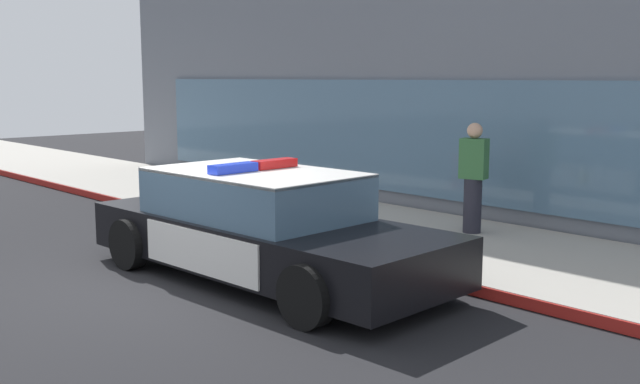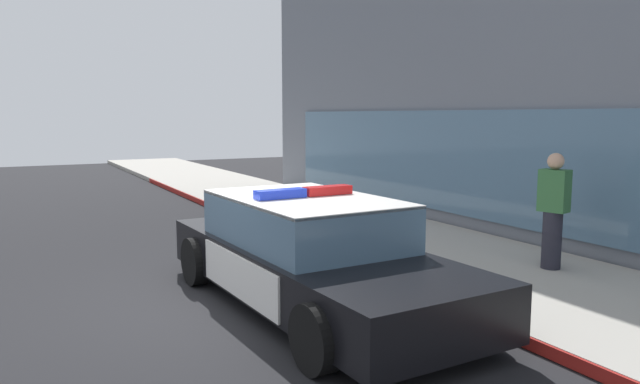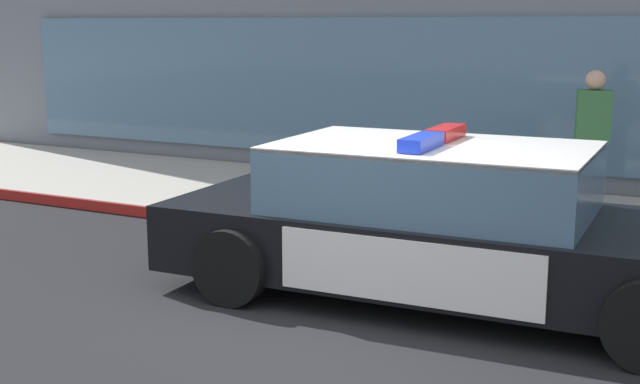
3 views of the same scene
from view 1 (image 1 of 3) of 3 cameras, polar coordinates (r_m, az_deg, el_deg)
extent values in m
plane|color=black|center=(9.53, -12.36, -6.92)|extent=(48.00, 48.00, 0.00)
cube|color=#A39E93|center=(12.11, 4.84, -3.01)|extent=(48.00, 3.44, 0.15)
cube|color=maroon|center=(10.91, -1.29, -4.30)|extent=(28.80, 0.04, 0.14)
cube|color=slate|center=(14.55, 3.56, 4.46)|extent=(13.47, 0.08, 2.10)
cube|color=black|center=(9.43, -4.18, -3.77)|extent=(5.22, 2.09, 0.60)
cube|color=silver|center=(8.25, 3.39, -4.41)|extent=(1.82, 1.92, 0.05)
cube|color=silver|center=(10.79, -10.51, -1.39)|extent=(1.51, 1.91, 0.05)
cube|color=silver|center=(10.14, -0.48, -2.85)|extent=(2.16, 0.11, 0.51)
cube|color=silver|center=(8.92, -9.27, -4.58)|extent=(2.16, 0.11, 0.51)
cube|color=yellow|center=(10.15, -0.42, -2.84)|extent=(0.22, 0.02, 0.26)
cube|color=slate|center=(9.47, -5.04, -0.21)|extent=(2.74, 1.80, 0.60)
cube|color=silver|center=(9.43, -5.06, 1.53)|extent=(2.74, 1.80, 0.04)
cube|color=red|center=(9.64, -3.52, 2.19)|extent=(0.22, 0.65, 0.11)
cube|color=blue|center=(9.21, -6.69, 1.83)|extent=(0.22, 0.65, 0.11)
cylinder|color=black|center=(9.01, 7.62, -5.46)|extent=(0.69, 0.25, 0.68)
cylinder|color=black|center=(7.63, -1.08, -8.01)|extent=(0.69, 0.25, 0.68)
cylinder|color=black|center=(11.33, -6.23, -2.49)|extent=(0.69, 0.25, 0.68)
cylinder|color=black|center=(10.27, -14.46, -3.89)|extent=(0.69, 0.25, 0.68)
cylinder|color=red|center=(12.66, -3.96, -1.90)|extent=(0.28, 0.28, 0.10)
cylinder|color=red|center=(12.61, -3.97, -0.68)|extent=(0.19, 0.19, 0.45)
sphere|color=red|center=(12.57, -3.98, 0.63)|extent=(0.22, 0.22, 0.22)
cylinder|color=gray|center=(12.56, -3.99, 0.98)|extent=(0.06, 0.06, 0.05)
cylinder|color=gray|center=(12.52, -4.49, -0.65)|extent=(0.09, 0.10, 0.09)
cylinder|color=gray|center=(12.70, -3.47, -0.50)|extent=(0.09, 0.10, 0.09)
cylinder|color=gray|center=(12.50, -3.54, -0.84)|extent=(0.10, 0.12, 0.12)
cylinder|color=#23232D|center=(11.77, 11.62, -1.03)|extent=(0.28, 0.28, 0.85)
cube|color=#336638|center=(11.67, 11.74, 2.53)|extent=(0.45, 0.36, 0.62)
sphere|color=tan|center=(11.63, 11.80, 4.64)|extent=(0.24, 0.24, 0.24)
camera|label=2|loc=(2.55, 29.46, 4.42)|focal=33.24mm
camera|label=3|loc=(5.05, -56.12, 3.22)|focal=47.43mm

